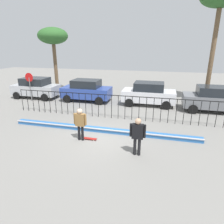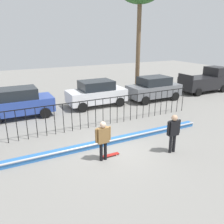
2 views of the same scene
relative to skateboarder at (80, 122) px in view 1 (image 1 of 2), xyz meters
The scene contains 12 objects.
ground_plane 1.39m from the skateboarder, 36.51° to the left, with size 60.00×60.00×0.00m, color gray.
bowl_coping_ledge 1.74m from the skateboarder, 59.62° to the left, with size 11.00×0.41×0.27m.
perimeter_fence 3.68m from the skateboarder, 78.35° to the left, with size 14.04×0.04×1.64m.
skateboarder is the anchor object (origin of this frame).
skateboard 1.07m from the skateboarder, 18.68° to the left, with size 0.80×0.20×0.07m.
camera_operator 3.15m from the skateboarder, 14.30° to the right, with size 0.72×0.27×1.78m.
parked_car_silver 10.52m from the skateboarder, 136.00° to the left, with size 4.30×2.12×1.90m.
parked_car_blue 7.81m from the skateboarder, 108.76° to the left, with size 4.30×2.12×1.90m.
parked_car_white 8.01m from the skateboarder, 68.46° to the left, with size 4.30×2.12×1.90m.
parked_car_gray 10.37m from the skateboarder, 41.66° to the left, with size 4.30×2.12×1.90m.
stop_sign 9.59m from the skateboarder, 139.88° to the left, with size 0.76×0.07×2.50m.
palm_tree_short 13.09m from the skateboarder, 124.31° to the left, with size 2.96×2.96×6.47m.
Camera 1 is at (3.15, -9.32, 4.76)m, focal length 31.68 mm.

